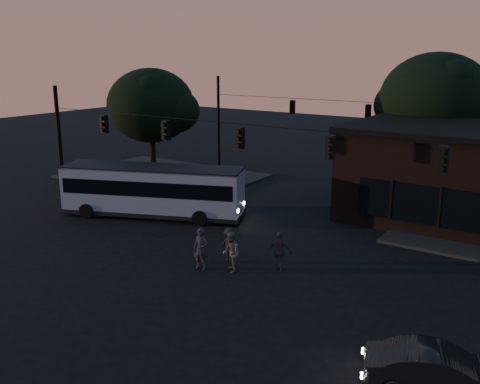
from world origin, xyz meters
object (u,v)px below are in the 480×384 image
Objects in this scene: bus at (153,189)px; car at (440,372)px; pedestrian_d at (230,245)px; pedestrian_a at (201,249)px; pedestrian_b at (231,252)px; pedestrian_c at (280,251)px.

car is (18.35, -8.06, -0.99)m from bus.
bus is at bearing -11.12° from pedestrian_d.
pedestrian_a is 1.37m from pedestrian_b.
bus reaches higher than pedestrian_c.
car is at bearing -46.12° from bus.
pedestrian_d is at bearing 176.90° from pedestrian_b.
pedestrian_b reaches higher than car.
car is 10.56m from pedestrian_b.
pedestrian_d is at bearing -45.32° from bus.
pedestrian_b is at bearing 29.85° from pedestrian_c.
pedestrian_c is 1.08× the size of pedestrian_d.
car is 2.32× the size of pedestrian_c.
car is 11.53m from pedestrian_d.
pedestrian_c is at bearing 37.31° from car.
pedestrian_b is at bearing 48.36° from car.
bus reaches higher than pedestrian_d.
pedestrian_b is 1.10× the size of pedestrian_d.
pedestrian_a reaches higher than pedestrian_b.
bus is 9.53m from pedestrian_b.
pedestrian_c is at bearing 19.16° from pedestrian_a.
pedestrian_d is at bearing 1.86° from pedestrian_c.
pedestrian_a is 1.04× the size of pedestrian_b.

